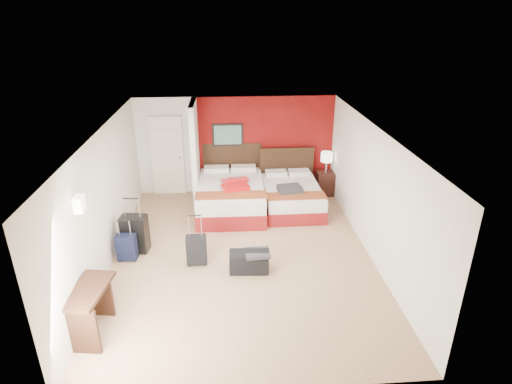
{
  "coord_description": "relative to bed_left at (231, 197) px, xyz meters",
  "views": [
    {
      "loc": [
        -0.26,
        -7.15,
        4.47
      ],
      "look_at": [
        0.34,
        0.8,
        1.0
      ],
      "focal_mm": 29.63,
      "sensor_mm": 36.0,
      "label": 1
    }
  ],
  "objects": [
    {
      "name": "bed_left",
      "position": [
        0.0,
        0.0,
        0.0
      ],
      "size": [
        1.6,
        2.26,
        0.67
      ],
      "primitive_type": "cube",
      "rotation": [
        0.0,
        0.0,
        -0.02
      ],
      "color": "white",
      "rests_on": "ground"
    },
    {
      "name": "table_lamp",
      "position": [
        2.45,
        0.76,
        0.54
      ],
      "size": [
        0.33,
        0.33,
        0.54
      ],
      "primitive_type": "cylinder",
      "rotation": [
        0.0,
        0.0,
        0.1
      ],
      "color": "silver",
      "rests_on": "nightstand"
    },
    {
      "name": "duffel_bag",
      "position": [
        0.28,
        -2.61,
        -0.15
      ],
      "size": [
        0.74,
        0.43,
        0.36
      ],
      "primitive_type": "cube",
      "rotation": [
        0.0,
        0.0,
        -0.06
      ],
      "color": "black",
      "rests_on": "ground"
    },
    {
      "name": "suitcase_black",
      "position": [
        -1.93,
        -1.77,
        0.04
      ],
      "size": [
        0.54,
        0.38,
        0.75
      ],
      "primitive_type": "cube",
      "rotation": [
        0.0,
        0.0,
        -0.15
      ],
      "color": "black",
      "rests_on": "ground"
    },
    {
      "name": "desk",
      "position": [
        -2.13,
        -4.08,
        0.06
      ],
      "size": [
        0.61,
        1.01,
        0.79
      ],
      "primitive_type": "cube",
      "rotation": [
        0.0,
        0.0,
        -0.14
      ],
      "color": "black",
      "rests_on": "ground"
    },
    {
      "name": "bed_right",
      "position": [
        1.46,
        -0.03,
        -0.05
      ],
      "size": [
        1.35,
        1.92,
        0.57
      ],
      "primitive_type": "cube",
      "rotation": [
        0.0,
        0.0,
        0.01
      ],
      "color": "silver",
      "rests_on": "ground"
    },
    {
      "name": "entry_door",
      "position": [
        -1.58,
        1.13,
        0.69
      ],
      "size": [
        0.82,
        0.06,
        2.05
      ],
      "primitive_type": "cube",
      "color": "silver",
      "rests_on": "ground"
    },
    {
      "name": "nightstand",
      "position": [
        2.45,
        0.76,
        -0.03
      ],
      "size": [
        0.44,
        0.44,
        0.61
      ],
      "primitive_type": "cube",
      "rotation": [
        0.0,
        0.0,
        0.01
      ],
      "color": "black",
      "rests_on": "ground"
    },
    {
      "name": "red_accent_panel",
      "position": [
        0.92,
        1.16,
        0.92
      ],
      "size": [
        3.5,
        0.04,
        2.5
      ],
      "primitive_type": "cube",
      "color": "maroon",
      "rests_on": "ground"
    },
    {
      "name": "ground",
      "position": [
        0.17,
        -2.07,
        -0.33
      ],
      "size": [
        6.5,
        6.5,
        0.0
      ],
      "primitive_type": "plane",
      "color": "tan",
      "rests_on": "ground"
    },
    {
      "name": "suitcase_navy",
      "position": [
        -2.04,
        -2.08,
        -0.08
      ],
      "size": [
        0.38,
        0.25,
        0.51
      ],
      "primitive_type": "cube",
      "rotation": [
        0.0,
        0.0,
        -0.08
      ],
      "color": "black",
      "rests_on": "ground"
    },
    {
      "name": "jacket_bundle",
      "position": [
        1.36,
        -0.33,
        0.3
      ],
      "size": [
        0.58,
        0.49,
        0.13
      ],
      "primitive_type": "cube",
      "rotation": [
        0.0,
        0.0,
        0.13
      ],
      "color": "#36363A",
      "rests_on": "bed_right"
    },
    {
      "name": "room_walls",
      "position": [
        -1.24,
        -0.65,
        0.92
      ],
      "size": [
        5.02,
        6.52,
        2.5
      ],
      "color": "white",
      "rests_on": "ground"
    },
    {
      "name": "suitcase_charcoal",
      "position": [
        -0.7,
        -2.32,
        -0.06
      ],
      "size": [
        0.38,
        0.24,
        0.56
      ],
      "primitive_type": "cube",
      "rotation": [
        0.0,
        0.0,
        0.02
      ],
      "color": "black",
      "rests_on": "ground"
    },
    {
      "name": "red_suitcase_open",
      "position": [
        0.1,
        -0.1,
        0.39
      ],
      "size": [
        0.79,
        0.94,
        0.1
      ],
      "primitive_type": "cube",
      "rotation": [
        0.0,
        0.0,
        0.27
      ],
      "color": "red",
      "rests_on": "bed_left"
    },
    {
      "name": "partition_wall",
      "position": [
        -0.83,
        0.54,
        0.92
      ],
      "size": [
        0.12,
        1.2,
        2.5
      ],
      "primitive_type": "cube",
      "color": "silver",
      "rests_on": "ground"
    },
    {
      "name": "jacket_draped",
      "position": [
        0.43,
        -2.66,
        0.06
      ],
      "size": [
        0.46,
        0.4,
        0.06
      ],
      "primitive_type": "cube",
      "rotation": [
        0.0,
        0.0,
        0.04
      ],
      "color": "#333237",
      "rests_on": "duffel_bag"
    }
  ]
}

